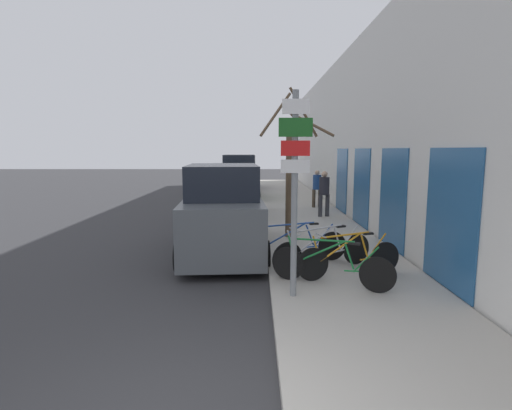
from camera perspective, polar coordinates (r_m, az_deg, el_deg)
The scene contains 15 objects.
ground_plane at distance 14.63m, azimuth -2.71°, elevation -2.54°, with size 80.00×80.00×0.00m, color #333335.
sidewalk_curb at distance 17.46m, azimuth 6.31°, elevation -0.62°, with size 3.20×32.00×0.15m.
building_facade at distance 17.48m, azimuth 12.28°, elevation 9.61°, with size 0.23×32.00×6.50m.
signpost at distance 6.69m, azimuth 5.71°, elevation 2.96°, with size 0.55×0.13×3.47m.
bicycle_0 at distance 7.57m, azimuth 10.80°, elevation -8.54°, with size 2.12×1.02×0.89m.
bicycle_1 at distance 8.16m, azimuth 13.41°, elevation -7.40°, with size 2.16×0.74×0.90m.
bicycle_2 at distance 8.55m, azimuth 9.79°, elevation -6.48°, with size 2.21×1.10×0.93m.
bicycle_3 at distance 8.98m, azimuth 5.68°, elevation -5.76°, with size 2.41×0.64×0.91m.
parked_car_0 at distance 10.09m, azimuth -4.54°, elevation -1.27°, with size 2.29×4.63×2.29m.
parked_car_1 at distance 15.46m, azimuth -3.35°, elevation 1.61°, with size 2.05×4.22×2.11m.
parked_car_2 at distance 20.96m, azimuth -2.22°, elevation 3.60°, with size 2.04×4.15×2.39m.
parked_car_3 at distance 25.93m, azimuth -1.95°, elevation 4.34°, with size 2.32×4.31×2.26m.
pedestrian_near at distance 17.57m, azimuth 8.88°, elevation 2.71°, with size 0.42×0.36×1.62m.
pedestrian_far at distance 15.17m, azimuth 9.89°, elevation 2.06°, with size 0.44×0.38×1.71m.
street_tree at distance 11.37m, azimuth 5.16°, elevation 4.75°, with size 2.02×0.79×4.23m.
Camera 1 is at (0.73, -3.17, 2.66)m, focal length 28.00 mm.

